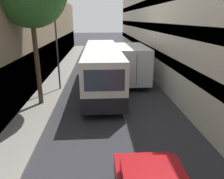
# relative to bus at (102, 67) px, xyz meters

# --- Properties ---
(ground_plane) EXTENTS (150.00, 150.00, 0.00)m
(ground_plane) POSITION_rel_bus_xyz_m (0.50, -2.83, -1.68)
(ground_plane) COLOR #2B2B30
(sidewalk_left) EXTENTS (1.91, 60.00, 0.15)m
(sidewalk_left) POSITION_rel_bus_xyz_m (-3.93, -2.83, -1.61)
(sidewalk_left) COLOR gray
(sidewalk_left) RESTS_ON ground_plane
(building_left_shopfront) EXTENTS (2.40, 60.00, 7.55)m
(building_left_shopfront) POSITION_rel_bus_xyz_m (-5.99, -2.83, 1.75)
(building_left_shopfront) COLOR #847056
(building_left_shopfront) RESTS_ON ground_plane
(building_right_apartment) EXTENTS (2.40, 60.00, 9.65)m
(building_right_apartment) POSITION_rel_bus_xyz_m (5.71, -2.83, 3.12)
(building_right_apartment) COLOR beige
(building_right_apartment) RESTS_ON ground_plane
(bus) EXTENTS (2.54, 12.00, 3.18)m
(bus) POSITION_rel_bus_xyz_m (0.00, 0.00, 0.00)
(bus) COLOR silver
(bus) RESTS_ON ground_plane
(box_truck) EXTENTS (2.43, 7.84, 3.10)m
(box_truck) POSITION_rel_bus_xyz_m (2.43, 2.20, -0.04)
(box_truck) COLOR silver
(box_truck) RESTS_ON ground_plane
(street_lamp) EXTENTS (0.36, 0.80, 6.73)m
(street_lamp) POSITION_rel_bus_xyz_m (-3.23, -0.37, 3.14)
(street_lamp) COLOR #38383D
(street_lamp) RESTS_ON sidewalk_left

